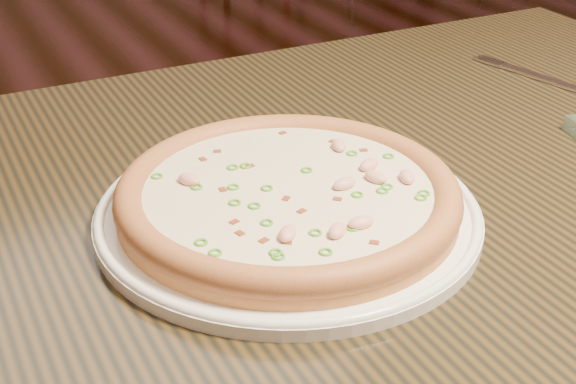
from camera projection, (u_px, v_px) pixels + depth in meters
name	position (u px, v px, depth m)	size (l,w,h in m)	color
hero_table	(364.00, 250.00, 0.90)	(1.20, 0.80, 0.75)	black
plate	(288.00, 212.00, 0.76)	(0.36, 0.36, 0.02)	white
pizza	(288.00, 195.00, 0.75)	(0.32, 0.32, 0.03)	#C47F42
fork	(531.00, 74.00, 1.10)	(0.06, 0.17, 0.00)	silver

